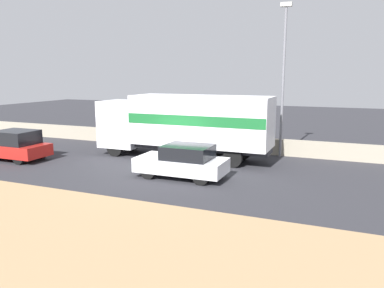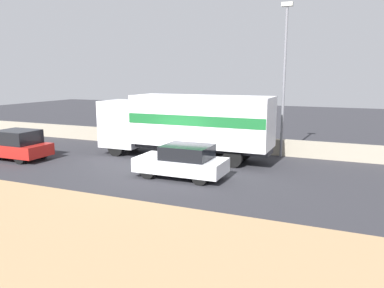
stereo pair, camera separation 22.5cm
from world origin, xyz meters
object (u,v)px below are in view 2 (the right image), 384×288
at_px(street_lamp, 284,71).
at_px(box_truck, 187,122).
at_px(car_hatchback, 183,161).
at_px(car_sedan_second, 15,145).

relative_size(street_lamp, box_truck, 0.86).
relative_size(car_hatchback, car_sedan_second, 1.01).
bearing_deg(street_lamp, car_hatchback, -117.99).
bearing_deg(car_hatchback, street_lamp, -117.99).
bearing_deg(street_lamp, car_sedan_second, -154.36).
distance_m(street_lamp, box_truck, 5.76).
distance_m(street_lamp, car_sedan_second, 14.58).
bearing_deg(car_hatchback, box_truck, -68.74).
bearing_deg(box_truck, street_lamp, -151.19).
height_order(street_lamp, box_truck, street_lamp).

